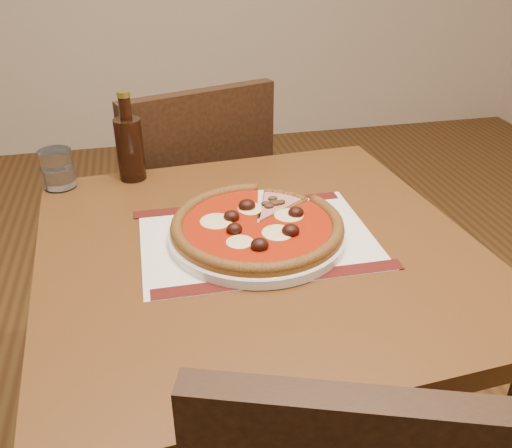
{
  "coord_description": "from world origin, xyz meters",
  "views": [
    {
      "loc": [
        -0.07,
        -0.37,
        1.28
      ],
      "look_at": [
        0.12,
        0.49,
        0.78
      ],
      "focal_mm": 38.0,
      "sensor_mm": 36.0,
      "label": 1
    }
  ],
  "objects_px": {
    "plate": "(257,234)",
    "water_glass": "(57,169)",
    "table": "(258,287)",
    "bottle": "(130,146)",
    "pizza": "(257,225)",
    "chair_far": "(190,210)"
  },
  "relations": [
    {
      "from": "bottle",
      "to": "chair_far",
      "type": "bearing_deg",
      "value": 60.28
    },
    {
      "from": "chair_far",
      "to": "table",
      "type": "bearing_deg",
      "value": 79.46
    },
    {
      "from": "chair_far",
      "to": "bottle",
      "type": "height_order",
      "value": "bottle"
    },
    {
      "from": "pizza",
      "to": "water_glass",
      "type": "xyz_separation_m",
      "value": [
        -0.39,
        0.32,
        0.01
      ]
    },
    {
      "from": "water_glass",
      "to": "pizza",
      "type": "bearing_deg",
      "value": -39.62
    },
    {
      "from": "plate",
      "to": "water_glass",
      "type": "relative_size",
      "value": 3.83
    },
    {
      "from": "table",
      "to": "bottle",
      "type": "height_order",
      "value": "bottle"
    },
    {
      "from": "plate",
      "to": "water_glass",
      "type": "distance_m",
      "value": 0.5
    },
    {
      "from": "table",
      "to": "bottle",
      "type": "relative_size",
      "value": 4.15
    },
    {
      "from": "table",
      "to": "water_glass",
      "type": "distance_m",
      "value": 0.53
    },
    {
      "from": "table",
      "to": "bottle",
      "type": "distance_m",
      "value": 0.45
    },
    {
      "from": "plate",
      "to": "bottle",
      "type": "bearing_deg",
      "value": 124.09
    },
    {
      "from": "chair_far",
      "to": "plate",
      "type": "xyz_separation_m",
      "value": [
        0.08,
        -0.59,
        0.25
      ]
    },
    {
      "from": "table",
      "to": "plate",
      "type": "xyz_separation_m",
      "value": [
        0.0,
        0.02,
        0.11
      ]
    },
    {
      "from": "chair_far",
      "to": "pizza",
      "type": "bearing_deg",
      "value": 79.78
    },
    {
      "from": "pizza",
      "to": "water_glass",
      "type": "bearing_deg",
      "value": 140.38
    },
    {
      "from": "water_glass",
      "to": "chair_far",
      "type": "bearing_deg",
      "value": 40.89
    },
    {
      "from": "plate",
      "to": "pizza",
      "type": "bearing_deg",
      "value": -123.2
    },
    {
      "from": "bottle",
      "to": "water_glass",
      "type": "bearing_deg",
      "value": -176.09
    },
    {
      "from": "water_glass",
      "to": "table",
      "type": "bearing_deg",
      "value": -41.09
    },
    {
      "from": "plate",
      "to": "water_glass",
      "type": "height_order",
      "value": "water_glass"
    },
    {
      "from": "pizza",
      "to": "bottle",
      "type": "distance_m",
      "value": 0.4
    }
  ]
}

